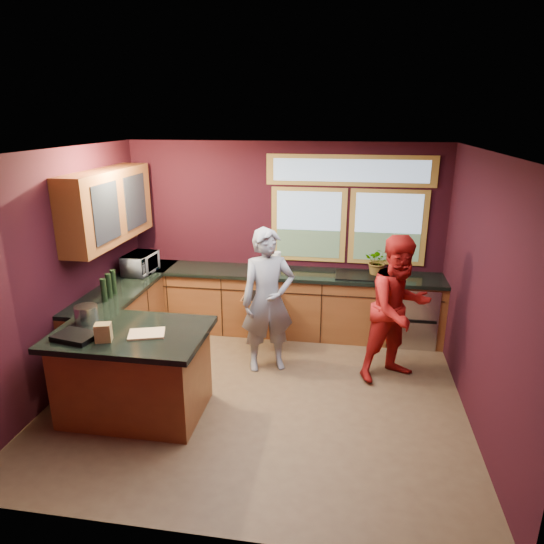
% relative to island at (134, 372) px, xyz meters
% --- Properties ---
extents(floor, '(4.50, 4.50, 0.00)m').
position_rel_island_xyz_m(floor, '(1.23, 0.55, -0.48)').
color(floor, brown).
rests_on(floor, ground).
extents(room_shell, '(4.52, 4.02, 2.71)m').
position_rel_island_xyz_m(room_shell, '(0.63, 0.87, 1.32)').
color(room_shell, black).
rests_on(room_shell, ground).
extents(back_counter, '(4.50, 0.64, 0.93)m').
position_rel_island_xyz_m(back_counter, '(1.43, 2.25, -0.01)').
color(back_counter, '#603016').
rests_on(back_counter, floor).
extents(left_counter, '(0.64, 2.30, 0.93)m').
position_rel_island_xyz_m(left_counter, '(-0.72, 1.40, -0.01)').
color(left_counter, '#603016').
rests_on(left_counter, floor).
extents(island, '(1.55, 1.05, 0.95)m').
position_rel_island_xyz_m(island, '(0.00, 0.00, 0.00)').
color(island, '#603016').
rests_on(island, floor).
extents(person_grey, '(0.76, 0.63, 1.79)m').
position_rel_island_xyz_m(person_grey, '(1.22, 1.18, 0.42)').
color(person_grey, slate).
rests_on(person_grey, floor).
extents(person_red, '(1.08, 1.03, 1.77)m').
position_rel_island_xyz_m(person_red, '(2.76, 1.20, 0.40)').
color(person_red, '#A71613').
rests_on(person_red, floor).
extents(microwave, '(0.38, 0.53, 0.28)m').
position_rel_island_xyz_m(microwave, '(-0.69, 1.85, 0.59)').
color(microwave, '#999999').
rests_on(microwave, left_counter).
extents(potted_plant, '(0.36, 0.31, 0.40)m').
position_rel_island_xyz_m(potted_plant, '(2.57, 2.30, 0.65)').
color(potted_plant, '#999999').
rests_on(potted_plant, back_counter).
extents(paper_towel, '(0.12, 0.12, 0.28)m').
position_rel_island_xyz_m(paper_towel, '(1.17, 2.25, 0.59)').
color(paper_towel, silver).
rests_on(paper_towel, back_counter).
extents(cutting_board, '(0.41, 0.35, 0.02)m').
position_rel_island_xyz_m(cutting_board, '(0.20, -0.05, 0.48)').
color(cutting_board, tan).
rests_on(cutting_board, island).
extents(stock_pot, '(0.24, 0.24, 0.18)m').
position_rel_island_xyz_m(stock_pot, '(-0.55, 0.15, 0.56)').
color(stock_pot, silver).
rests_on(stock_pot, island).
extents(paper_bag, '(0.18, 0.16, 0.18)m').
position_rel_island_xyz_m(paper_bag, '(-0.15, -0.25, 0.56)').
color(paper_bag, brown).
rests_on(paper_bag, island).
extents(black_tray, '(0.45, 0.35, 0.05)m').
position_rel_island_xyz_m(black_tray, '(-0.45, -0.25, 0.49)').
color(black_tray, black).
rests_on(black_tray, island).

